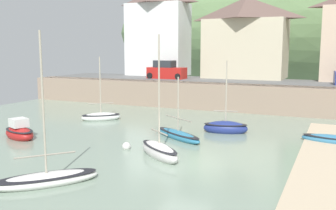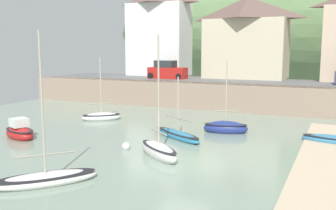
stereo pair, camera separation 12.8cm
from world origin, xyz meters
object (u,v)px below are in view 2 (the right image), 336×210
object	(u,v)px
sailboat_nearest_shore	(336,140)
mooring_buoy	(126,146)
waterfront_building_left	(159,32)
waterfront_building_centre	(247,37)
parked_car_near_slipway	(167,71)
sailboat_white_hull	(159,151)
sailboat_far_left	(20,132)
sailboat_blue_trim	(101,116)
sailboat_tall_mast	(46,178)
motorboat_with_cabin	(226,128)
dinghy_open_wooden	(178,135)

from	to	relation	value
sailboat_nearest_shore	mooring_buoy	xyz separation A→B (m)	(-10.78, -6.15, -0.06)
waterfront_building_left	waterfront_building_centre	world-z (taller)	waterfront_building_left
parked_car_near_slipway	sailboat_white_hull	bearing A→B (deg)	-65.06
sailboat_nearest_shore	mooring_buoy	distance (m)	12.41
mooring_buoy	sailboat_far_left	bearing A→B (deg)	-176.46
sailboat_blue_trim	mooring_buoy	size ratio (longest dim) A/B	10.73
sailboat_tall_mast	sailboat_far_left	bearing A→B (deg)	92.43
sailboat_blue_trim	sailboat_white_hull	world-z (taller)	sailboat_white_hull
sailboat_blue_trim	sailboat_nearest_shore	distance (m)	17.18
waterfront_building_centre	motorboat_with_cabin	xyz separation A→B (m)	(2.78, -17.49, -6.52)
waterfront_building_centre	sailboat_blue_trim	bearing A→B (deg)	-113.71
waterfront_building_left	parked_car_near_slipway	xyz separation A→B (m)	(3.13, -4.50, -4.43)
waterfront_building_centre	sailboat_nearest_shore	distance (m)	21.34
mooring_buoy	parked_car_near_slipway	bearing A→B (deg)	108.21
sailboat_blue_trim	sailboat_nearest_shore	size ratio (longest dim) A/B	1.25
waterfront_building_centre	sailboat_blue_trim	xyz separation A→B (m)	(-7.51, -17.09, -6.58)
waterfront_building_left	waterfront_building_centre	size ratio (longest dim) A/B	1.16
motorboat_with_cabin	sailboat_nearest_shore	world-z (taller)	motorboat_with_cabin
sailboat_far_left	parked_car_near_slipway	distance (m)	20.19
motorboat_with_cabin	sailboat_white_hull	distance (m)	7.34
motorboat_with_cabin	mooring_buoy	distance (m)	7.59
waterfront_building_left	sailboat_blue_trim	size ratio (longest dim) A/B	2.00
sailboat_nearest_shore	mooring_buoy	bearing A→B (deg)	-141.55
sailboat_blue_trim	parked_car_near_slipway	world-z (taller)	sailboat_blue_trim
dinghy_open_wooden	sailboat_blue_trim	bearing A→B (deg)	-169.50
waterfront_building_left	sailboat_white_hull	distance (m)	28.35
sailboat_far_left	mooring_buoy	bearing A→B (deg)	25.40
sailboat_tall_mast	sailboat_white_hull	size ratio (longest dim) A/B	0.99
dinghy_open_wooden	sailboat_far_left	xyz separation A→B (m)	(-9.21, -4.04, 0.14)
waterfront_building_centre	waterfront_building_left	bearing A→B (deg)	-180.00
motorboat_with_cabin	waterfront_building_centre	bearing A→B (deg)	86.28
dinghy_open_wooden	sailboat_far_left	world-z (taller)	dinghy_open_wooden
waterfront_building_left	mooring_buoy	distance (m)	26.88
motorboat_with_cabin	parked_car_near_slipway	xyz separation A→B (m)	(-10.32, 12.99, 2.88)
waterfront_building_centre	mooring_buoy	distance (m)	24.93
mooring_buoy	motorboat_with_cabin	bearing A→B (deg)	58.96
dinghy_open_wooden	sailboat_tall_mast	size ratio (longest dim) A/B	0.65
mooring_buoy	sailboat_white_hull	bearing A→B (deg)	-15.80
sailboat_tall_mast	parked_car_near_slipway	world-z (taller)	sailboat_tall_mast
dinghy_open_wooden	sailboat_tall_mast	world-z (taller)	sailboat_tall_mast
waterfront_building_left	waterfront_building_centre	distance (m)	10.70
sailboat_tall_mast	sailboat_blue_trim	bearing A→B (deg)	65.88
sailboat_nearest_shore	sailboat_far_left	xyz separation A→B (m)	(-18.33, -6.61, 0.15)
dinghy_open_wooden	sailboat_tall_mast	distance (m)	10.01
waterfront_building_left	sailboat_blue_trim	distance (m)	18.88
motorboat_with_cabin	parked_car_near_slipway	bearing A→B (deg)	115.72
dinghy_open_wooden	parked_car_near_slipway	xyz separation A→B (m)	(-8.07, 15.91, 2.98)
sailboat_tall_mast	sailboat_white_hull	bearing A→B (deg)	16.18
sailboat_nearest_shore	sailboat_blue_trim	bearing A→B (deg)	-173.74
waterfront_building_centre	sailboat_blue_trim	world-z (taller)	waterfront_building_centre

